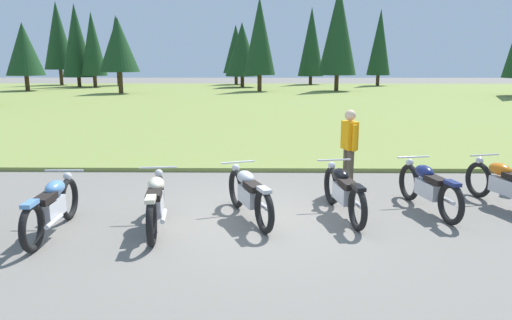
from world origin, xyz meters
TOP-DOWN VIEW (x-y plane):
  - ground_plane at (0.00, 0.00)m, footprint 140.00×140.00m
  - grass_moorland at (0.00, 25.46)m, footprint 80.00×44.00m
  - forest_treeline at (-4.42, 35.25)m, footprint 45.18×29.14m
  - motorcycle_sky_blue at (-3.10, -0.67)m, footprint 0.62×2.10m
  - motorcycle_cream at (-1.56, -0.42)m, footprint 0.63×2.10m
  - motorcycle_silver at (-0.11, 0.06)m, footprint 0.93×2.00m
  - motorcycle_black at (1.50, 0.24)m, footprint 0.66×2.09m
  - motorcycle_navy at (3.04, 0.53)m, footprint 0.69×2.08m
  - motorcycle_orange at (4.50, 0.74)m, footprint 0.78×2.05m
  - rider_with_back_turned at (1.85, 1.79)m, footprint 0.30×0.54m

SIDE VIEW (x-z plane):
  - ground_plane at x=0.00m, z-range 0.00..0.00m
  - grass_moorland at x=0.00m, z-range 0.00..0.10m
  - motorcycle_sky_blue at x=-3.10m, z-range 0.00..0.88m
  - motorcycle_cream at x=-1.56m, z-range 0.00..0.88m
  - motorcycle_silver at x=-0.11m, z-range 0.00..0.88m
  - motorcycle_black at x=1.50m, z-range 0.00..0.88m
  - motorcycle_navy at x=3.04m, z-range 0.00..0.88m
  - motorcycle_orange at x=4.50m, z-range 0.00..0.88m
  - rider_with_back_turned at x=1.85m, z-range 0.11..1.78m
  - forest_treeline at x=-4.42m, z-range 0.08..8.98m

